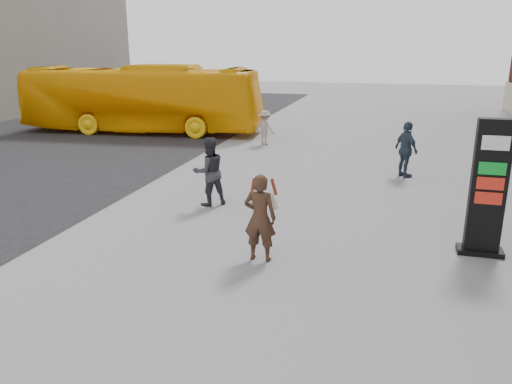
% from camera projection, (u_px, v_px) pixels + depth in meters
% --- Properties ---
extents(ground, '(100.00, 100.00, 0.00)m').
position_uv_depth(ground, '(275.00, 254.00, 10.24)').
color(ground, '#9E9EA3').
extents(info_pylon, '(0.89, 0.45, 2.78)m').
position_uv_depth(info_pylon, '(488.00, 189.00, 9.88)').
color(info_pylon, black).
rests_on(info_pylon, ground).
extents(woman, '(0.67, 0.59, 1.77)m').
position_uv_depth(woman, '(260.00, 216.00, 9.73)').
color(woman, '#331E15').
rests_on(woman, ground).
extents(bus, '(11.83, 3.66, 3.24)m').
position_uv_depth(bus, '(142.00, 99.00, 24.24)').
color(bus, '#FBB509').
rests_on(bus, road).
extents(pedestrian_a, '(1.12, 1.10, 1.83)m').
position_uv_depth(pedestrian_a, '(209.00, 172.00, 13.18)').
color(pedestrian_a, '#2F2D35').
rests_on(pedestrian_a, ground).
extents(pedestrian_b, '(1.10, 0.90, 1.48)m').
position_uv_depth(pedestrian_b, '(265.00, 128.00, 21.30)').
color(pedestrian_b, gray).
rests_on(pedestrian_b, ground).
extents(pedestrian_c, '(0.97, 1.12, 1.80)m').
position_uv_depth(pedestrian_c, '(406.00, 150.00, 16.00)').
color(pedestrian_c, '#2E3D4D').
rests_on(pedestrian_c, ground).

